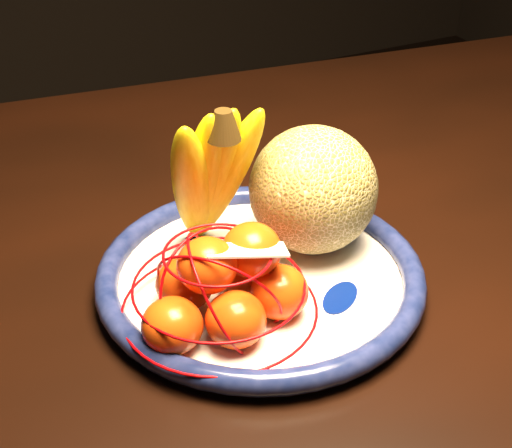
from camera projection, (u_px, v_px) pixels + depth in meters
name	position (u px, v px, depth m)	size (l,w,h in m)	color
dining_table	(324.00, 296.00, 0.91)	(1.71, 1.14, 0.80)	black
fruit_bowl	(260.00, 277.00, 0.78)	(0.33, 0.33, 0.03)	white
cantaloupe	(313.00, 190.00, 0.79)	(0.13, 0.13, 0.13)	olive
banana_bunch	(209.00, 171.00, 0.76)	(0.13, 0.12, 0.19)	yellow
mandarin_bag	(224.00, 287.00, 0.71)	(0.20, 0.20, 0.11)	#FF520F
price_tag	(246.00, 250.00, 0.68)	(0.07, 0.03, 0.00)	white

